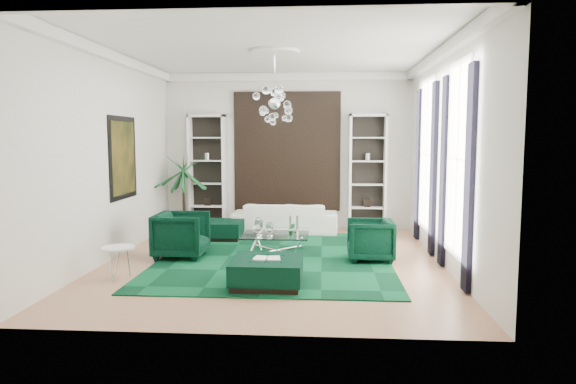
# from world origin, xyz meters

# --- Properties ---
(floor) EXTENTS (6.00, 7.00, 0.02)m
(floor) POSITION_xyz_m (0.00, 0.00, -0.01)
(floor) COLOR tan
(floor) RESTS_ON ground
(ceiling) EXTENTS (6.00, 7.00, 0.02)m
(ceiling) POSITION_xyz_m (0.00, 0.00, 3.81)
(ceiling) COLOR white
(ceiling) RESTS_ON ground
(wall_back) EXTENTS (6.00, 0.02, 3.80)m
(wall_back) POSITION_xyz_m (0.00, 3.51, 1.90)
(wall_back) COLOR silver
(wall_back) RESTS_ON ground
(wall_front) EXTENTS (6.00, 0.02, 3.80)m
(wall_front) POSITION_xyz_m (0.00, -3.51, 1.90)
(wall_front) COLOR silver
(wall_front) RESTS_ON ground
(wall_left) EXTENTS (0.02, 7.00, 3.80)m
(wall_left) POSITION_xyz_m (-3.01, 0.00, 1.90)
(wall_left) COLOR silver
(wall_left) RESTS_ON ground
(wall_right) EXTENTS (0.02, 7.00, 3.80)m
(wall_right) POSITION_xyz_m (3.01, 0.00, 1.90)
(wall_right) COLOR silver
(wall_right) RESTS_ON ground
(crown_molding) EXTENTS (6.00, 7.00, 0.18)m
(crown_molding) POSITION_xyz_m (0.00, 0.00, 3.70)
(crown_molding) COLOR white
(crown_molding) RESTS_ON ceiling
(ceiling_medallion) EXTENTS (0.90, 0.90, 0.05)m
(ceiling_medallion) POSITION_xyz_m (0.00, 0.30, 3.77)
(ceiling_medallion) COLOR white
(ceiling_medallion) RESTS_ON ceiling
(tapestry) EXTENTS (2.50, 0.06, 2.80)m
(tapestry) POSITION_xyz_m (0.00, 3.46, 1.90)
(tapestry) COLOR black
(tapestry) RESTS_ON wall_back
(shelving_left) EXTENTS (0.90, 0.38, 2.80)m
(shelving_left) POSITION_xyz_m (-1.95, 3.31, 1.40)
(shelving_left) COLOR white
(shelving_left) RESTS_ON floor
(shelving_right) EXTENTS (0.90, 0.38, 2.80)m
(shelving_right) POSITION_xyz_m (1.95, 3.31, 1.40)
(shelving_right) COLOR white
(shelving_right) RESTS_ON floor
(painting) EXTENTS (0.04, 1.30, 1.60)m
(painting) POSITION_xyz_m (-2.97, 0.60, 1.85)
(painting) COLOR black
(painting) RESTS_ON wall_left
(window_near) EXTENTS (0.03, 1.10, 2.90)m
(window_near) POSITION_xyz_m (2.99, -0.90, 1.90)
(window_near) COLOR white
(window_near) RESTS_ON wall_right
(curtain_near_a) EXTENTS (0.07, 0.30, 3.25)m
(curtain_near_a) POSITION_xyz_m (2.96, -1.68, 1.65)
(curtain_near_a) COLOR black
(curtain_near_a) RESTS_ON floor
(curtain_near_b) EXTENTS (0.07, 0.30, 3.25)m
(curtain_near_b) POSITION_xyz_m (2.96, -0.12, 1.65)
(curtain_near_b) COLOR black
(curtain_near_b) RESTS_ON floor
(window_far) EXTENTS (0.03, 1.10, 2.90)m
(window_far) POSITION_xyz_m (2.99, 1.50, 1.90)
(window_far) COLOR white
(window_far) RESTS_ON wall_right
(curtain_far_a) EXTENTS (0.07, 0.30, 3.25)m
(curtain_far_a) POSITION_xyz_m (2.96, 0.72, 1.65)
(curtain_far_a) COLOR black
(curtain_far_a) RESTS_ON floor
(curtain_far_b) EXTENTS (0.07, 0.30, 3.25)m
(curtain_far_b) POSITION_xyz_m (2.96, 2.28, 1.65)
(curtain_far_b) COLOR black
(curtain_far_b) RESTS_ON floor
(rug) EXTENTS (4.20, 5.00, 0.02)m
(rug) POSITION_xyz_m (0.00, 0.30, 0.01)
(rug) COLOR black
(rug) RESTS_ON floor
(sofa) EXTENTS (2.43, 0.95, 0.71)m
(sofa) POSITION_xyz_m (0.00, 2.85, 0.35)
(sofa) COLOR white
(sofa) RESTS_ON floor
(armchair_left) EXTENTS (0.94, 0.91, 0.85)m
(armchair_left) POSITION_xyz_m (-1.75, 0.20, 0.43)
(armchair_left) COLOR black
(armchair_left) RESTS_ON floor
(armchair_right) EXTENTS (0.83, 0.81, 0.76)m
(armchair_right) POSITION_xyz_m (1.75, 0.20, 0.38)
(armchair_right) COLOR black
(armchair_right) RESTS_ON floor
(coffee_table) EXTENTS (1.24, 1.24, 0.42)m
(coffee_table) POSITION_xyz_m (0.00, 0.55, 0.21)
(coffee_table) COLOR white
(coffee_table) RESTS_ON floor
(ottoman_side) EXTENTS (0.91, 0.91, 0.40)m
(ottoman_side) POSITION_xyz_m (-1.35, 2.00, 0.20)
(ottoman_side) COLOR black
(ottoman_side) RESTS_ON floor
(ottoman_front) EXTENTS (1.05, 1.05, 0.42)m
(ottoman_front) POSITION_xyz_m (0.05, -1.55, 0.21)
(ottoman_front) COLOR black
(ottoman_front) RESTS_ON floor
(book) EXTENTS (0.41, 0.27, 0.03)m
(book) POSITION_xyz_m (0.05, -1.55, 0.43)
(book) COLOR white
(book) RESTS_ON ottoman_front
(side_table) EXTENTS (0.52, 0.52, 0.50)m
(side_table) POSITION_xyz_m (-2.35, -1.30, 0.25)
(side_table) COLOR white
(side_table) RESTS_ON floor
(palm) EXTENTS (1.48, 1.48, 2.37)m
(palm) POSITION_xyz_m (-2.45, 2.95, 1.19)
(palm) COLOR #165728
(palm) RESTS_ON floor
(chandelier) EXTENTS (0.84, 0.84, 0.76)m
(chandelier) POSITION_xyz_m (0.00, 0.30, 2.85)
(chandelier) COLOR white
(chandelier) RESTS_ON ceiling
(table_plant) EXTENTS (0.13, 0.10, 0.23)m
(table_plant) POSITION_xyz_m (0.31, 0.29, 0.54)
(table_plant) COLOR #165728
(table_plant) RESTS_ON coffee_table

